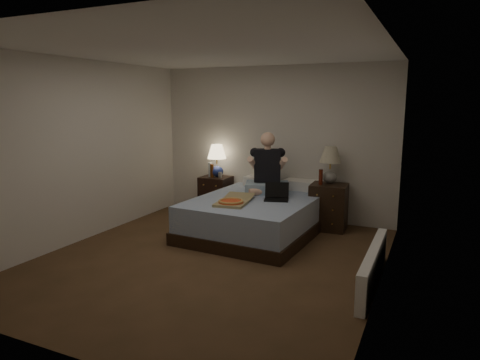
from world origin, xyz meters
The scene contains 19 objects.
floor centered at (0.00, 0.00, 0.00)m, with size 4.00×4.50×0.00m, color brown.
ceiling centered at (0.00, 0.00, 2.50)m, with size 4.00×4.50×0.00m, color white.
wall_back centered at (0.00, 2.25, 1.25)m, with size 4.00×2.50×0.00m, color silver.
wall_front centered at (0.00, -2.25, 1.25)m, with size 4.00×2.50×0.00m, color silver.
wall_left centered at (-2.00, 0.00, 1.25)m, with size 4.50×2.50×0.00m, color silver.
wall_right centered at (2.00, 0.00, 1.25)m, with size 4.50×2.50×0.00m, color silver.
bed centered at (0.11, 1.27, 0.27)m, with size 1.61×2.15×0.54m, color #597BB2.
nightstand_left centered at (-0.99, 2.05, 0.32)m, with size 0.49×0.44×0.64m, color black.
nightstand_right centered at (1.02, 1.90, 0.35)m, with size 0.53×0.48×0.69m, color black.
lamp_left centered at (-0.97, 2.05, 0.92)m, with size 0.32×0.32×0.56m, color navy, non-canonical shape.
lamp_right centered at (1.01, 2.00, 0.97)m, with size 0.32×0.32×0.56m, color gray, non-canonical shape.
water_bottle centered at (-1.07, 2.00, 0.77)m, with size 0.07×0.07×0.25m, color silver.
soda_can centered at (-0.86, 1.97, 0.69)m, with size 0.07×0.07×0.10m, color #AEAEA9.
beer_bottle_left centered at (-1.02, 1.96, 0.76)m, with size 0.06×0.06×0.23m, color #50270B.
beer_bottle_right centered at (0.90, 1.85, 0.81)m, with size 0.06×0.06×0.23m, color #53190B.
person centered at (0.13, 1.63, 1.00)m, with size 0.66×0.52×0.93m, color black, non-canonical shape.
laptop centered at (0.43, 1.20, 0.66)m, with size 0.34×0.28×0.24m, color black, non-canonical shape.
pizza_box centered at (-0.03, 0.68, 0.58)m, with size 0.40×0.76×0.08m, color tan, non-canonical shape.
radiator centered at (1.93, 0.07, 0.20)m, with size 0.10×1.60×0.40m, color white.
Camera 1 is at (2.44, -4.41, 1.92)m, focal length 32.00 mm.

